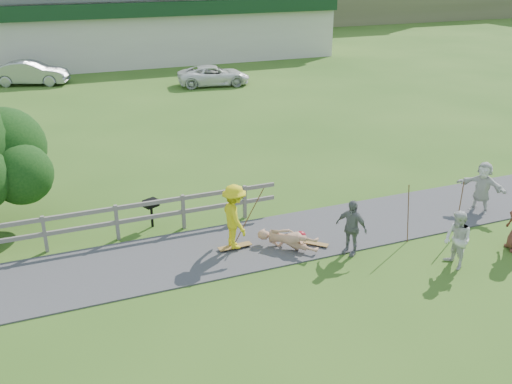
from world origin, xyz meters
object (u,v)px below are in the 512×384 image
Objects in this scene: bbq at (152,213)px; car_white at (214,75)px; spectator_d at (482,187)px; spectator_a at (457,240)px; spectator_b at (351,227)px; car_silver at (31,73)px; skater_fallen at (288,239)px; skater_rider at (235,220)px.

car_white is at bearing 42.95° from bbq.
spectator_d is 0.37× the size of car_white.
spectator_a is 1.78× the size of bbq.
spectator_b is 28.35m from car_silver.
skater_fallen is 1.04× the size of spectator_d.
spectator_a is 8.88m from bbq.
spectator_d reaches higher than spectator_a.
bbq is at bearing 36.30° from skater_rider.
bbq is at bearing -125.98° from spectator_a.
spectator_d reaches higher than bbq.
skater_rider is 1.15× the size of spectator_b.
skater_fallen is 6.93m from spectator_d.
skater_rider reaches higher than car_silver.
skater_fallen is at bearing -122.25° from spectator_a.
car_silver is 23.74m from bbq.
spectator_d reaches higher than skater_fallen.
bbq is at bearing -134.97° from spectator_d.
spectator_b is 5.45m from spectator_d.
car_silver is 11.80m from car_white.
spectator_d is 29.42m from car_silver.
spectator_d is at bearing 131.28° from spectator_a.
bbq is (-6.98, 5.48, -0.35)m from spectator_a.
car_silver is at bearing 59.77° from skater_fallen.
skater_rider is 3.03m from bbq.
car_silver is at bearing 176.73° from spectator_d.
car_silver is (-12.77, 26.50, -0.09)m from spectator_d.
skater_fallen is at bearing -118.91° from spectator_d.
spectator_d is at bearing -167.28° from car_white.
spectator_b is 23.03m from car_white.
bbq is at bearing -155.69° from car_silver.
spectator_a is 4.08m from spectator_d.
car_silver is at bearing 165.54° from spectator_b.
spectator_b reaches higher than car_white.
car_white is at bearing -94.98° from car_silver.
spectator_d reaches higher than car_white.
spectator_a is at bearing -123.26° from skater_rider.
skater_rider is at bearing 171.10° from car_white.
bbq is at bearing 164.31° from car_white.
spectator_b is 0.95× the size of spectator_d.
bbq is (-3.24, 2.91, 0.13)m from skater_fallen.
car_silver is 1.02× the size of car_white.
spectator_d is at bearing -136.32° from car_silver.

